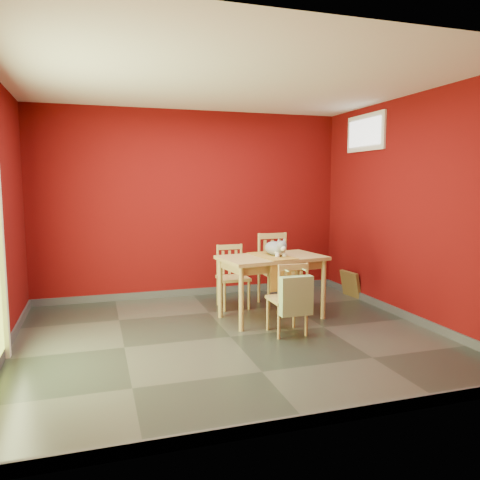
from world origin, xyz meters
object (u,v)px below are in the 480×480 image
object	(u,v)px
cat	(275,246)
chair_near	(288,297)
dining_table	(272,264)
chair_far_right	(276,268)
chair_far_left	(232,276)
picture_frame	(350,284)
tote_bag	(296,296)

from	to	relation	value
cat	chair_near	bearing A→B (deg)	-130.39
dining_table	chair_far_right	xyz separation A→B (m)	(0.31, 0.63, -0.18)
chair_far_left	chair_far_right	size ratio (longest dim) A/B	0.86
chair_near	picture_frame	xyz separation A→B (m)	(1.55, 1.31, -0.22)
picture_frame	chair_far_left	bearing A→B (deg)	-179.55
chair_far_left	cat	distance (m)	0.85
chair_near	tote_bag	xyz separation A→B (m)	(0.00, -0.20, 0.07)
dining_table	chair_far_right	size ratio (longest dim) A/B	1.37
cat	tote_bag	bearing A→B (deg)	-128.18
picture_frame	chair_near	bearing A→B (deg)	-139.91
chair_far_right	dining_table	bearing A→B (deg)	-116.09
tote_bag	picture_frame	distance (m)	2.19
chair_far_left	cat	size ratio (longest dim) A/B	1.75
chair_far_left	picture_frame	bearing A→B (deg)	0.45
chair_far_left	tote_bag	bearing A→B (deg)	-80.11
chair_far_right	picture_frame	bearing A→B (deg)	2.48
chair_near	cat	distance (m)	0.85
tote_bag	chair_far_left	bearing A→B (deg)	99.89
dining_table	cat	distance (m)	0.23
dining_table	picture_frame	size ratio (longest dim) A/B	3.41
chair_far_right	chair_far_left	bearing A→B (deg)	176.49
chair_far_left	dining_table	bearing A→B (deg)	-65.15
chair_far_right	picture_frame	xyz separation A→B (m)	(1.20, 0.05, -0.31)
tote_bag	picture_frame	xyz separation A→B (m)	(1.55, 1.51, -0.29)
dining_table	picture_frame	distance (m)	1.72
chair_far_left	chair_far_right	world-z (taller)	chair_far_right
dining_table	tote_bag	xyz separation A→B (m)	(-0.05, -0.83, -0.20)
dining_table	chair_far_right	world-z (taller)	chair_far_right
dining_table	tote_bag	size ratio (longest dim) A/B	2.73
chair_far_left	tote_bag	distance (m)	1.52
dining_table	chair_far_right	distance (m)	0.72
chair_near	dining_table	bearing A→B (deg)	85.58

